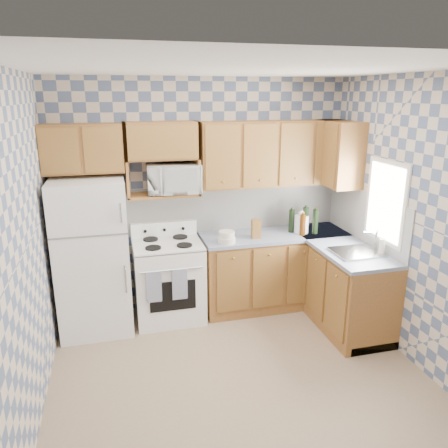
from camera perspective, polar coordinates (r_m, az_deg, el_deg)
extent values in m
plane|color=#876F57|center=(4.30, 1.96, -19.14)|extent=(3.40, 3.40, 0.00)
cube|color=slate|center=(5.17, -2.90, 3.63)|extent=(3.40, 0.02, 2.70)
cube|color=slate|center=(4.45, 23.63, 0.08)|extent=(0.02, 3.20, 2.70)
cube|color=white|center=(5.29, 1.40, 2.27)|extent=(2.60, 0.02, 0.56)
cube|color=white|center=(5.11, 17.95, 0.93)|extent=(0.02, 1.60, 0.56)
cube|color=white|center=(4.89, -16.77, -4.09)|extent=(0.75, 0.70, 1.68)
cube|color=white|center=(5.08, -7.23, -7.44)|extent=(0.76, 0.65, 0.90)
cube|color=silver|center=(4.92, -7.43, -2.59)|extent=(0.76, 0.65, 0.02)
cube|color=white|center=(5.15, -7.86, -0.61)|extent=(0.76, 0.08, 0.17)
cube|color=navy|center=(4.71, -9.15, -8.12)|extent=(0.16, 0.02, 0.34)
cube|color=navy|center=(4.74, -5.80, -7.83)|extent=(0.16, 0.02, 0.34)
cube|color=brown|center=(5.40, 6.55, -6.04)|extent=(1.75, 0.60, 0.88)
cube|color=brown|center=(5.22, 14.49, -7.33)|extent=(0.60, 1.60, 0.88)
cube|color=slate|center=(5.24, 6.74, -1.41)|extent=(1.77, 0.63, 0.04)
cube|color=slate|center=(5.05, 14.81, -2.56)|extent=(0.63, 1.60, 0.04)
cube|color=brown|center=(5.16, 6.53, 9.15)|extent=(1.75, 0.33, 0.74)
cube|color=brown|center=(4.81, -18.01, 9.37)|extent=(0.82, 0.33, 0.50)
cube|color=brown|center=(5.29, 14.55, 8.92)|extent=(0.33, 0.70, 0.74)
cube|color=brown|center=(4.92, -7.89, 3.84)|extent=(0.80, 0.33, 0.03)
imported|color=white|center=(4.91, -6.62, 5.97)|extent=(0.60, 0.42, 0.32)
cube|color=#B7B7BC|center=(4.76, 16.91, -3.59)|extent=(0.48, 0.40, 0.03)
cube|color=silver|center=(4.77, 20.37, 2.71)|extent=(0.02, 0.66, 0.86)
cylinder|color=black|center=(5.27, 10.59, 0.50)|extent=(0.07, 0.07, 0.31)
cylinder|color=black|center=(5.26, 11.84, 0.30)|extent=(0.07, 0.07, 0.29)
cylinder|color=#512708|center=(5.37, 11.85, 0.52)|extent=(0.07, 0.07, 0.27)
cylinder|color=#512708|center=(5.18, 10.24, -0.11)|extent=(0.07, 0.07, 0.25)
cylinder|color=black|center=(5.26, 8.83, 0.41)|extent=(0.07, 0.07, 0.28)
cube|color=brown|center=(5.01, 4.19, -0.62)|extent=(0.11, 0.11, 0.22)
cylinder|color=white|center=(5.27, 10.06, -0.01)|extent=(0.17, 0.17, 0.21)
cylinder|color=silver|center=(4.77, 19.91, -2.83)|extent=(0.06, 0.06, 0.17)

